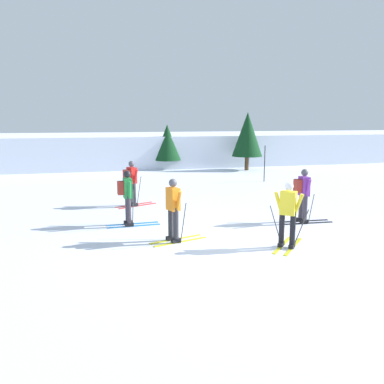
{
  "coord_description": "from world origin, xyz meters",
  "views": [
    {
      "loc": [
        -3.27,
        -9.53,
        3.25
      ],
      "look_at": [
        -0.13,
        2.99,
        0.9
      ],
      "focal_mm": 37.77,
      "sensor_mm": 36.0,
      "label": 1
    }
  ],
  "objects_px": {
    "skier_yellow": "(288,213)",
    "skier_red": "(131,181)",
    "skier_orange": "(173,208)",
    "trail_marker_pole": "(265,164)",
    "conifer_far_right": "(167,142)",
    "skier_green": "(127,195)",
    "skier_purple": "(303,193)",
    "conifer_far_left": "(247,134)"
  },
  "relations": [
    {
      "from": "skier_red",
      "to": "conifer_far_right",
      "type": "height_order",
      "value": "conifer_far_right"
    },
    {
      "from": "skier_green",
      "to": "skier_red",
      "type": "height_order",
      "value": "same"
    },
    {
      "from": "conifer_far_left",
      "to": "skier_orange",
      "type": "bearing_deg",
      "value": -118.69
    },
    {
      "from": "skier_red",
      "to": "skier_yellow",
      "type": "bearing_deg",
      "value": -60.83
    },
    {
      "from": "skier_yellow",
      "to": "conifer_far_right",
      "type": "xyz_separation_m",
      "value": [
        0.05,
        16.7,
        0.82
      ]
    },
    {
      "from": "skier_red",
      "to": "skier_orange",
      "type": "bearing_deg",
      "value": -82.41
    },
    {
      "from": "skier_orange",
      "to": "skier_purple",
      "type": "bearing_deg",
      "value": 12.87
    },
    {
      "from": "skier_orange",
      "to": "conifer_far_right",
      "type": "relative_size",
      "value": 0.59
    },
    {
      "from": "skier_purple",
      "to": "trail_marker_pole",
      "type": "xyz_separation_m",
      "value": [
        2.34,
        8.13,
        -0.01
      ]
    },
    {
      "from": "skier_purple",
      "to": "trail_marker_pole",
      "type": "relative_size",
      "value": 0.91
    },
    {
      "from": "skier_purple",
      "to": "skier_green",
      "type": "bearing_deg",
      "value": 169.84
    },
    {
      "from": "trail_marker_pole",
      "to": "conifer_far_right",
      "type": "distance_m",
      "value": 7.53
    },
    {
      "from": "skier_orange",
      "to": "conifer_far_right",
      "type": "bearing_deg",
      "value": 79.94
    },
    {
      "from": "skier_purple",
      "to": "skier_orange",
      "type": "bearing_deg",
      "value": -167.13
    },
    {
      "from": "skier_green",
      "to": "skier_red",
      "type": "relative_size",
      "value": 1.0
    },
    {
      "from": "skier_orange",
      "to": "conifer_far_right",
      "type": "height_order",
      "value": "conifer_far_right"
    },
    {
      "from": "skier_red",
      "to": "trail_marker_pole",
      "type": "xyz_separation_m",
      "value": [
        7.32,
        4.36,
        -0.01
      ]
    },
    {
      "from": "conifer_far_left",
      "to": "skier_purple",
      "type": "bearing_deg",
      "value": -104.16
    },
    {
      "from": "trail_marker_pole",
      "to": "conifer_far_right",
      "type": "bearing_deg",
      "value": 121.74
    },
    {
      "from": "skier_green",
      "to": "trail_marker_pole",
      "type": "relative_size",
      "value": 0.91
    },
    {
      "from": "skier_purple",
      "to": "trail_marker_pole",
      "type": "height_order",
      "value": "trail_marker_pole"
    },
    {
      "from": "skier_purple",
      "to": "skier_red",
      "type": "relative_size",
      "value": 1.0
    },
    {
      "from": "conifer_far_left",
      "to": "skier_yellow",
      "type": "bearing_deg",
      "value": -108.0
    },
    {
      "from": "skier_orange",
      "to": "skier_red",
      "type": "bearing_deg",
      "value": 97.59
    },
    {
      "from": "skier_orange",
      "to": "skier_red",
      "type": "relative_size",
      "value": 1.0
    },
    {
      "from": "skier_purple",
      "to": "skier_green",
      "type": "xyz_separation_m",
      "value": [
        -5.39,
        0.97,
        0.0
      ]
    },
    {
      "from": "skier_purple",
      "to": "trail_marker_pole",
      "type": "bearing_deg",
      "value": 73.96
    },
    {
      "from": "skier_orange",
      "to": "skier_green",
      "type": "height_order",
      "value": "same"
    },
    {
      "from": "skier_purple",
      "to": "skier_red",
      "type": "xyz_separation_m",
      "value": [
        -4.98,
        3.77,
        0.0
      ]
    },
    {
      "from": "skier_purple",
      "to": "skier_yellow",
      "type": "relative_size",
      "value": 1.0
    },
    {
      "from": "skier_yellow",
      "to": "skier_red",
      "type": "bearing_deg",
      "value": 119.17
    },
    {
      "from": "skier_purple",
      "to": "skier_red",
      "type": "bearing_deg",
      "value": 142.85
    },
    {
      "from": "skier_red",
      "to": "conifer_far_left",
      "type": "height_order",
      "value": "conifer_far_left"
    },
    {
      "from": "skier_orange",
      "to": "conifer_far_left",
      "type": "bearing_deg",
      "value": 61.31
    },
    {
      "from": "skier_orange",
      "to": "conifer_far_left",
      "type": "height_order",
      "value": "conifer_far_left"
    },
    {
      "from": "trail_marker_pole",
      "to": "conifer_far_left",
      "type": "distance_m",
      "value": 5.02
    },
    {
      "from": "trail_marker_pole",
      "to": "skier_green",
      "type": "bearing_deg",
      "value": -137.14
    },
    {
      "from": "skier_yellow",
      "to": "skier_red",
      "type": "height_order",
      "value": "same"
    },
    {
      "from": "skier_red",
      "to": "conifer_far_right",
      "type": "distance_m",
      "value": 11.27
    },
    {
      "from": "conifer_far_right",
      "to": "skier_green",
      "type": "bearing_deg",
      "value": -105.64
    },
    {
      "from": "skier_red",
      "to": "conifer_far_left",
      "type": "distance_m",
      "value": 12.36
    },
    {
      "from": "skier_yellow",
      "to": "conifer_far_left",
      "type": "relative_size",
      "value": 0.47
    }
  ]
}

